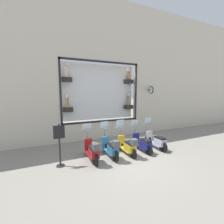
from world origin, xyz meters
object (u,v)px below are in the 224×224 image
object	(u,v)px
scooter_yellow_2	(128,146)
scooter_red_4	(92,151)
scooter_navy_1	(143,143)
shop_sign_post	(60,144)
scooter_silver_0	(156,141)
scooter_teal_3	(111,148)

from	to	relation	value
scooter_yellow_2	scooter_red_4	bearing A→B (deg)	89.63
scooter_navy_1	scooter_yellow_2	bearing A→B (deg)	93.98
scooter_red_4	shop_sign_post	world-z (taller)	shop_sign_post
scooter_silver_0	shop_sign_post	bearing A→B (deg)	89.49
scooter_silver_0	scooter_yellow_2	world-z (taller)	scooter_yellow_2
scooter_yellow_2	scooter_red_4	world-z (taller)	scooter_yellow_2
scooter_yellow_2	shop_sign_post	world-z (taller)	shop_sign_post
scooter_yellow_2	scooter_teal_3	size ratio (longest dim) A/B	0.99
scooter_red_4	shop_sign_post	size ratio (longest dim) A/B	1.00
scooter_navy_1	scooter_red_4	distance (m)	2.76
scooter_teal_3	scooter_red_4	world-z (taller)	scooter_teal_3
scooter_navy_1	scooter_silver_0	bearing A→B (deg)	-89.63
scooter_silver_0	scooter_navy_1	world-z (taller)	scooter_silver_0
scooter_silver_0	scooter_red_4	xyz separation A→B (m)	(-0.06, 3.68, 0.04)
scooter_yellow_2	scooter_teal_3	xyz separation A→B (m)	(0.01, 0.92, 0.02)
scooter_silver_0	shop_sign_post	distance (m)	5.08
scooter_teal_3	scooter_red_4	xyz separation A→B (m)	(0.00, 0.92, 0.00)
scooter_navy_1	scooter_yellow_2	world-z (taller)	scooter_yellow_2
scooter_teal_3	shop_sign_post	bearing A→B (deg)	87.41
scooter_navy_1	scooter_yellow_2	size ratio (longest dim) A/B	1.00
scooter_silver_0	scooter_teal_3	xyz separation A→B (m)	(-0.06, 2.76, 0.04)
scooter_teal_3	shop_sign_post	size ratio (longest dim) A/B	1.00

